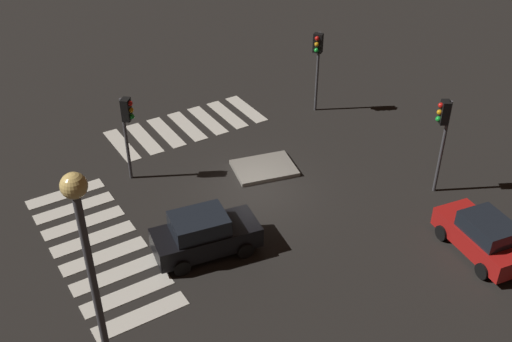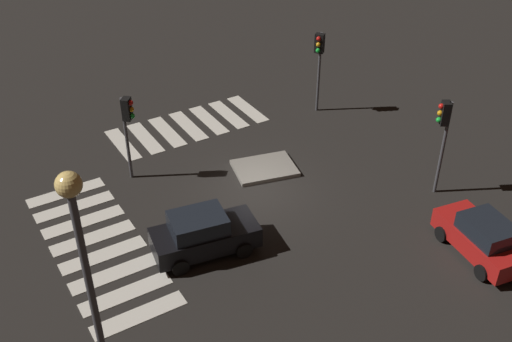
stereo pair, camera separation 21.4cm
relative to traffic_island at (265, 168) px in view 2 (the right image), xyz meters
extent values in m
plane|color=black|center=(1.15, 1.17, -0.09)|extent=(80.00, 80.00, 0.00)
cube|color=gray|center=(0.00, 0.00, 0.00)|extent=(3.05, 2.56, 0.18)
cube|color=red|center=(-3.74, 8.80, 0.54)|extent=(2.13, 3.87, 0.75)
cube|color=black|center=(-3.71, 9.02, 1.22)|extent=(1.71, 2.08, 0.61)
cylinder|color=black|center=(-3.15, 7.56, 0.21)|extent=(0.30, 0.62, 0.59)
cylinder|color=black|center=(-4.68, 7.80, 0.21)|extent=(0.30, 0.62, 0.59)
cylinder|color=black|center=(-2.80, 9.81, 0.21)|extent=(0.30, 0.62, 0.59)
sphere|color=#F2EABF|center=(-3.59, 6.96, 0.54)|extent=(0.20, 0.20, 0.20)
sphere|color=#F2EABF|center=(-4.45, 7.09, 0.54)|extent=(0.20, 0.20, 0.20)
cube|color=black|center=(4.75, 3.50, 0.58)|extent=(4.08, 2.26, 0.79)
cube|color=black|center=(4.98, 3.46, 1.29)|extent=(2.20, 1.81, 0.64)
cylinder|color=black|center=(3.43, 2.89, 0.22)|extent=(0.65, 0.32, 0.62)
cylinder|color=black|center=(3.70, 4.50, 0.22)|extent=(0.65, 0.32, 0.62)
cylinder|color=black|center=(5.80, 2.50, 0.22)|extent=(0.65, 0.32, 0.62)
cylinder|color=black|center=(6.06, 4.11, 0.22)|extent=(0.65, 0.32, 0.62)
sphere|color=#F2EABF|center=(2.80, 3.36, 0.58)|extent=(0.21, 0.21, 0.21)
sphere|color=#F2EABF|center=(2.95, 4.26, 0.58)|extent=(0.21, 0.21, 0.21)
cylinder|color=#47474C|center=(-5.33, -3.40, 2.03)|extent=(0.14, 0.14, 4.23)
cube|color=black|center=(-5.19, -3.30, 3.66)|extent=(0.51, 0.54, 0.96)
sphere|color=red|center=(-5.02, -3.18, 3.96)|extent=(0.22, 0.22, 0.22)
sphere|color=orange|center=(-5.02, -3.18, 3.66)|extent=(0.22, 0.22, 0.22)
sphere|color=green|center=(-5.02, -3.18, 3.36)|extent=(0.22, 0.22, 0.22)
cylinder|color=#47474C|center=(5.26, -2.54, 1.83)|extent=(0.14, 0.14, 3.85)
cube|color=black|center=(5.13, -2.42, 3.28)|extent=(0.53, 0.54, 0.96)
sphere|color=red|center=(4.98, -2.29, 3.58)|extent=(0.22, 0.22, 0.22)
sphere|color=orange|center=(4.98, -2.29, 3.28)|extent=(0.22, 0.22, 0.22)
sphere|color=green|center=(4.98, -2.29, 2.98)|extent=(0.22, 0.22, 0.22)
cylinder|color=#47474C|center=(-5.26, 5.13, 2.02)|extent=(0.14, 0.14, 4.22)
cube|color=black|center=(-5.11, 5.04, 3.65)|extent=(0.50, 0.54, 0.96)
sphere|color=red|center=(-4.94, 4.94, 3.95)|extent=(0.22, 0.22, 0.22)
sphere|color=orange|center=(-4.94, 4.94, 3.65)|extent=(0.22, 0.22, 0.22)
sphere|color=green|center=(-4.94, 4.94, 3.35)|extent=(0.22, 0.22, 0.22)
cylinder|color=#47474C|center=(10.09, 8.66, 3.83)|extent=(0.18, 0.18, 7.84)
sphere|color=#F9D172|center=(10.09, 8.66, 7.93)|extent=(0.56, 0.56, 0.56)
cube|color=silver|center=(-2.30, -5.36, -0.08)|extent=(0.70, 3.20, 0.02)
cube|color=silver|center=(-1.15, -5.36, -0.08)|extent=(0.70, 3.20, 0.02)
cube|color=silver|center=(0.00, -5.36, -0.08)|extent=(0.70, 3.20, 0.02)
cube|color=silver|center=(1.15, -5.36, -0.08)|extent=(0.70, 3.20, 0.02)
cube|color=silver|center=(2.30, -5.36, -0.08)|extent=(0.70, 3.20, 0.02)
cube|color=silver|center=(3.45, -5.36, -0.08)|extent=(0.70, 3.20, 0.02)
cube|color=silver|center=(4.60, -5.36, -0.08)|extent=(0.70, 3.20, 0.02)
cube|color=silver|center=(8.09, -2.86, -0.08)|extent=(3.20, 0.70, 0.02)
cube|color=silver|center=(8.09, -1.71, -0.08)|extent=(3.20, 0.70, 0.02)
cube|color=silver|center=(8.09, -0.56, -0.08)|extent=(3.20, 0.70, 0.02)
cube|color=silver|center=(8.09, 0.59, -0.08)|extent=(3.20, 0.70, 0.02)
cube|color=silver|center=(8.09, 1.74, -0.08)|extent=(3.20, 0.70, 0.02)
cube|color=silver|center=(8.09, 2.89, -0.08)|extent=(3.20, 0.70, 0.02)
cube|color=silver|center=(8.09, 4.04, -0.08)|extent=(3.20, 0.70, 0.02)
cube|color=silver|center=(8.09, 5.19, -0.08)|extent=(3.20, 0.70, 0.02)
camera|label=1|loc=(12.26, 19.01, 14.88)|focal=42.76mm
camera|label=2|loc=(12.07, 19.12, 14.88)|focal=42.76mm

